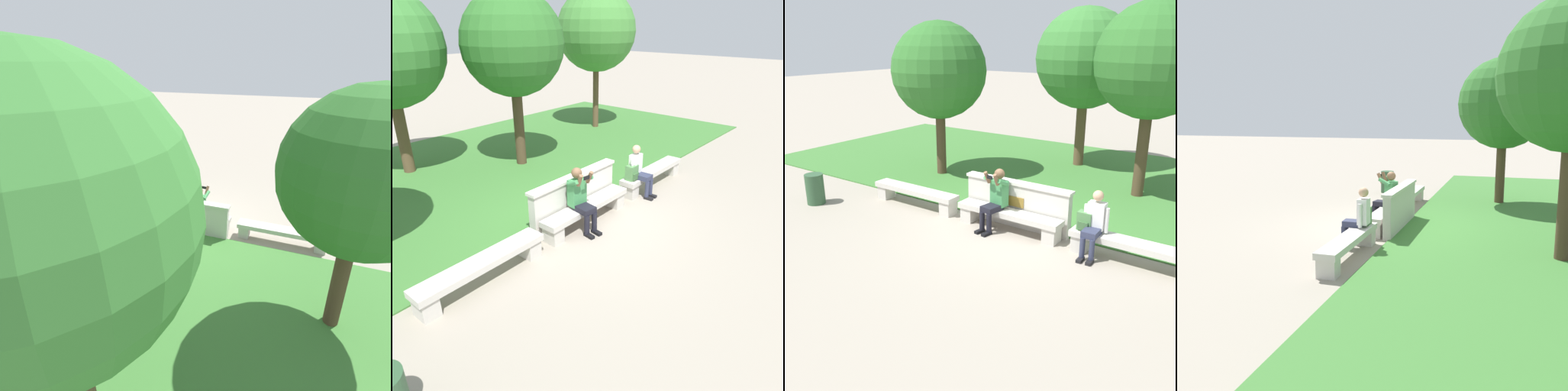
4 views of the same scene
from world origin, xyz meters
The scene contains 11 objects.
ground_plane centered at (0.00, 0.00, 0.00)m, with size 80.00×80.00×0.00m, color gray.
grass_strip centered at (0.00, 4.38, 0.01)m, with size 19.70×8.00×0.03m, color #3D7533.
bench_main centered at (-2.65, 0.00, 0.31)m, with size 2.39×0.40×0.45m.
bench_near centered at (0.00, 0.00, 0.31)m, with size 2.39×0.40×0.45m.
bench_mid centered at (2.65, 0.00, 0.31)m, with size 2.39×0.40×0.45m.
backrest_wall_with_plaque centered at (0.00, 0.34, 0.52)m, with size 2.53×0.24×1.01m.
person_photographer centered at (-0.28, -0.08, 0.74)m, with size 0.51×0.76×1.32m.
person_distant centered at (1.90, -0.07, 0.67)m, with size 0.48×0.68×1.26m.
backpack centered at (1.70, 0.00, 0.63)m, with size 0.28×0.24×0.43m.
tree_left_background centered at (1.54, 3.83, 3.35)m, with size 2.75×2.75×4.75m.
tree_far_back centered at (6.29, 4.79, 3.57)m, with size 2.88×2.88×5.02m.
Camera 2 is at (-5.51, -4.60, 3.99)m, focal length 35.00 mm.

